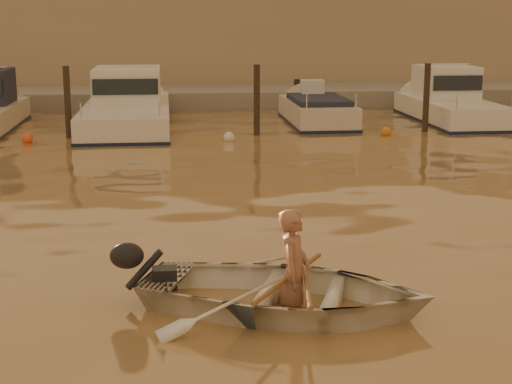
{
  "coord_description": "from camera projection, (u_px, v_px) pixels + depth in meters",
  "views": [
    {
      "loc": [
        -2.74,
        -8.45,
        3.38
      ],
      "look_at": [
        -1.44,
        3.08,
        0.75
      ],
      "focal_mm": 55.0,
      "sensor_mm": 36.0,
      "label": 1
    }
  ],
  "objects": [
    {
      "name": "ground_plane",
      "position": [
        406.0,
        308.0,
        9.23
      ],
      "size": [
        160.0,
        160.0,
        0.0
      ],
      "primitive_type": "plane",
      "color": "olive",
      "rests_on": "ground"
    },
    {
      "name": "dinghy",
      "position": [
        285.0,
        292.0,
        9.1
      ],
      "size": [
        4.02,
        3.44,
        0.7
      ],
      "primitive_type": "imported",
      "rotation": [
        0.0,
        0.0,
        1.22
      ],
      "color": "white",
      "rests_on": "ground_plane"
    },
    {
      "name": "person",
      "position": [
        294.0,
        274.0,
        9.03
      ],
      "size": [
        0.53,
        0.65,
        1.53
      ],
      "primitive_type": "imported",
      "rotation": [
        0.0,
        0.0,
        1.22
      ],
      "color": "#9B654D",
      "rests_on": "dinghy"
    },
    {
      "name": "outboard_motor",
      "position": [
        163.0,
        278.0,
        9.43
      ],
      "size": [
        0.98,
        0.68,
        0.7
      ],
      "primitive_type": null,
      "rotation": [
        0.0,
        0.0,
        -0.35
      ],
      "color": "black",
      "rests_on": "dinghy"
    },
    {
      "name": "oar_port",
      "position": [
        306.0,
        278.0,
        9.0
      ],
      "size": [
        0.35,
        2.09,
        0.13
      ],
      "primitive_type": "cylinder",
      "rotation": [
        1.54,
        0.0,
        -0.14
      ],
      "color": "brown",
      "rests_on": "dinghy"
    },
    {
      "name": "oar_starboard",
      "position": [
        289.0,
        277.0,
        9.05
      ],
      "size": [
        1.1,
        1.85,
        0.13
      ],
      "primitive_type": "cylinder",
      "rotation": [
        1.54,
        0.0,
        -0.52
      ],
      "color": "brown",
      "rests_on": "dinghy"
    },
    {
      "name": "moored_boat_2",
      "position": [
        127.0,
        106.0,
        24.16
      ],
      "size": [
        2.55,
        8.45,
        1.75
      ],
      "primitive_type": null,
      "color": "silver",
      "rests_on": "ground_plane"
    },
    {
      "name": "moored_boat_3",
      "position": [
        317.0,
        116.0,
        24.91
      ],
      "size": [
        1.81,
        5.34,
        0.95
      ],
      "primitive_type": null,
      "color": "beige",
      "rests_on": "ground_plane"
    },
    {
      "name": "moored_boat_4",
      "position": [
        451.0,
        102.0,
        25.3
      ],
      "size": [
        2.09,
        6.49,
        1.75
      ],
      "primitive_type": null,
      "color": "silver",
      "rests_on": "ground_plane"
    },
    {
      "name": "piling_1",
      "position": [
        68.0,
        106.0,
        21.8
      ],
      "size": [
        0.18,
        0.18,
        2.2
      ],
      "primitive_type": "cylinder",
      "color": "#2D2319",
      "rests_on": "ground_plane"
    },
    {
      "name": "piling_2",
      "position": [
        257.0,
        103.0,
        22.38
      ],
      "size": [
        0.18,
        0.18,
        2.2
      ],
      "primitive_type": "cylinder",
      "color": "#2D2319",
      "rests_on": "ground_plane"
    },
    {
      "name": "piling_3",
      "position": [
        426.0,
        101.0,
        22.93
      ],
      "size": [
        0.18,
        0.18,
        2.2
      ],
      "primitive_type": "cylinder",
      "color": "#2D2319",
      "rests_on": "ground_plane"
    },
    {
      "name": "fender_b",
      "position": [
        27.0,
        139.0,
        21.2
      ],
      "size": [
        0.3,
        0.3,
        0.3
      ],
      "primitive_type": "sphere",
      "color": "#E84C1B",
      "rests_on": "ground_plane"
    },
    {
      "name": "fender_c",
      "position": [
        229.0,
        137.0,
        21.41
      ],
      "size": [
        0.3,
        0.3,
        0.3
      ],
      "primitive_type": "sphere",
      "color": "silver",
      "rests_on": "ground_plane"
    },
    {
      "name": "fender_d",
      "position": [
        386.0,
        132.0,
        22.38
      ],
      "size": [
        0.3,
        0.3,
        0.3
      ],
      "primitive_type": "sphere",
      "color": "#C87117",
      "rests_on": "ground_plane"
    },
    {
      "name": "quay",
      "position": [
        239.0,
        101.0,
        30.03
      ],
      "size": [
        52.0,
        4.0,
        1.0
      ],
      "primitive_type": "cube",
      "color": "gray",
      "rests_on": "ground_plane"
    },
    {
      "name": "waterfront_building",
      "position": [
        228.0,
        37.0,
        34.87
      ],
      "size": [
        46.0,
        7.0,
        4.8
      ],
      "primitive_type": "cube",
      "color": "#9E8466",
      "rests_on": "quay"
    }
  ]
}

